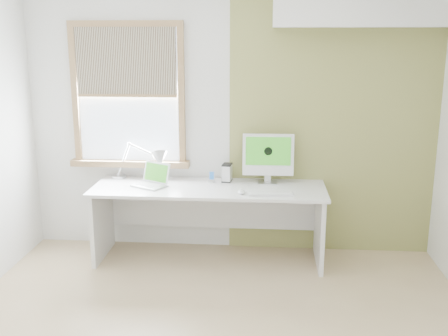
# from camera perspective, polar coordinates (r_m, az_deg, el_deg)

# --- Properties ---
(room) EXTENTS (4.04, 3.54, 2.64)m
(room) POSITION_cam_1_polar(r_m,az_deg,el_deg) (3.50, -1.39, 0.65)
(room) COLOR tan
(room) RESTS_ON ground
(accent_wall) EXTENTS (2.00, 0.02, 2.60)m
(accent_wall) POSITION_cam_1_polar(r_m,az_deg,el_deg) (5.23, 11.65, 4.79)
(accent_wall) COLOR #99954A
(accent_wall) RESTS_ON room
(soffit) EXTENTS (1.60, 0.40, 0.42)m
(soffit) POSITION_cam_1_polar(r_m,az_deg,el_deg) (5.04, 14.88, 16.85)
(soffit) COLOR white
(soffit) RESTS_ON room
(window) EXTENTS (1.20, 0.14, 1.42)m
(window) POSITION_cam_1_polar(r_m,az_deg,el_deg) (5.31, -10.33, 7.66)
(window) COLOR olive
(window) RESTS_ON room
(desk) EXTENTS (2.20, 0.70, 0.73)m
(desk) POSITION_cam_1_polar(r_m,az_deg,el_deg) (5.10, -1.57, -3.98)
(desk) COLOR silver
(desk) RESTS_ON room
(desk_lamp) EXTENTS (0.64, 0.28, 0.37)m
(desk_lamp) POSITION_cam_1_polar(r_m,az_deg,el_deg) (5.25, -7.81, 0.77)
(desk_lamp) COLOR silver
(desk_lamp) RESTS_ON desk
(laptop) EXTENTS (0.39, 0.36, 0.21)m
(laptop) POSITION_cam_1_polar(r_m,az_deg,el_deg) (5.07, -7.74, -1.29)
(laptop) COLOR silver
(laptop) RESTS_ON desk
(phone_dock) EXTENTS (0.07, 0.07, 0.12)m
(phone_dock) POSITION_cam_1_polar(r_m,az_deg,el_deg) (5.14, -1.33, -1.20)
(phone_dock) COLOR silver
(phone_dock) RESTS_ON desk
(external_drive) EXTENTS (0.10, 0.14, 0.17)m
(external_drive) POSITION_cam_1_polar(r_m,az_deg,el_deg) (5.17, 0.33, -0.50)
(external_drive) COLOR silver
(external_drive) RESTS_ON desk
(imac) EXTENTS (0.49, 0.16, 0.48)m
(imac) POSITION_cam_1_polar(r_m,az_deg,el_deg) (5.09, 4.78, 1.33)
(imac) COLOR silver
(imac) RESTS_ON desk
(keyboard) EXTENTS (0.41, 0.14, 0.02)m
(keyboard) POSITION_cam_1_polar(r_m,az_deg,el_deg) (4.76, 5.11, -2.79)
(keyboard) COLOR white
(keyboard) RESTS_ON desk
(mouse) EXTENTS (0.07, 0.11, 0.03)m
(mouse) POSITION_cam_1_polar(r_m,az_deg,el_deg) (4.78, 1.90, -2.57)
(mouse) COLOR white
(mouse) RESTS_ON desk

